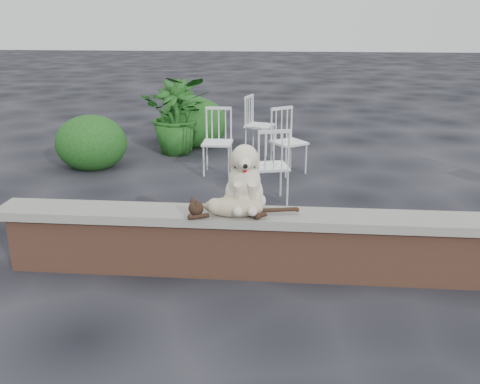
# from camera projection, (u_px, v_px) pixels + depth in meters

# --- Properties ---
(ground) EXTENTS (60.00, 60.00, 0.00)m
(ground) POSITION_uv_depth(u_px,v_px,m) (345.00, 277.00, 4.78)
(ground) COLOR black
(ground) RESTS_ON ground
(brick_wall) EXTENTS (6.00, 0.30, 0.50)m
(brick_wall) POSITION_uv_depth(u_px,v_px,m) (347.00, 251.00, 4.70)
(brick_wall) COLOR brown
(brick_wall) RESTS_ON ground
(capstone) EXTENTS (6.20, 0.40, 0.08)m
(capstone) POSITION_uv_depth(u_px,v_px,m) (349.00, 220.00, 4.61)
(capstone) COLOR slate
(capstone) RESTS_ON brick_wall
(dog) EXTENTS (0.47, 0.59, 0.63)m
(dog) POSITION_uv_depth(u_px,v_px,m) (244.00, 176.00, 4.62)
(dog) COLOR beige
(dog) RESTS_ON capstone
(cat) EXTENTS (1.14, 0.39, 0.19)m
(cat) POSITION_uv_depth(u_px,v_px,m) (233.00, 206.00, 4.55)
(cat) COLOR tan
(cat) RESTS_ON capstone
(chair_e) EXTENTS (0.69, 0.69, 0.94)m
(chair_e) POSITION_uv_depth(u_px,v_px,m) (260.00, 125.00, 8.94)
(chair_e) COLOR white
(chair_e) RESTS_ON ground
(chair_c) EXTENTS (0.68, 0.68, 0.94)m
(chair_c) POSITION_uv_depth(u_px,v_px,m) (270.00, 165.00, 6.56)
(chair_c) COLOR white
(chair_c) RESTS_ON ground
(chair_b) EXTENTS (0.57, 0.57, 0.94)m
(chair_b) POSITION_uv_depth(u_px,v_px,m) (217.00, 142.00, 7.75)
(chair_b) COLOR white
(chair_b) RESTS_ON ground
(chair_a) EXTENTS (0.78, 0.78, 0.94)m
(chair_a) POSITION_uv_depth(u_px,v_px,m) (289.00, 141.00, 7.77)
(chair_a) COLOR white
(chair_a) RESTS_ON ground
(potted_plant_a) EXTENTS (1.20, 1.05, 1.28)m
(potted_plant_a) POSITION_uv_depth(u_px,v_px,m) (178.00, 114.00, 8.97)
(potted_plant_a) COLOR #153F12
(potted_plant_a) RESTS_ON ground
(potted_plant_b) EXTENTS (0.76, 0.76, 1.21)m
(potted_plant_b) POSITION_uv_depth(u_px,v_px,m) (175.00, 117.00, 8.82)
(potted_plant_b) COLOR #153F12
(potted_plant_b) RESTS_ON ground
(shrubbery) EXTENTS (2.40, 3.14, 0.89)m
(shrubbery) POSITION_uv_depth(u_px,v_px,m) (165.00, 127.00, 9.18)
(shrubbery) COLOR #153F12
(shrubbery) RESTS_ON ground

